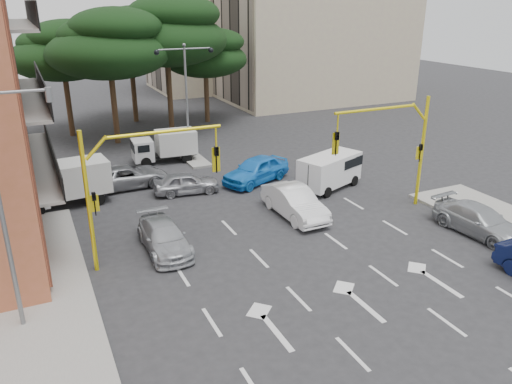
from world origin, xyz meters
TOP-DOWN VIEW (x-y plane):
  - ground at (0.00, 0.00)m, footprint 120.00×120.00m
  - sidewalk_left at (-11.50, -4.00)m, footprint 5.00×26.00m
  - median_strip at (0.00, 16.00)m, footprint 1.40×6.00m
  - apartment_beige_near at (19.95, 32.00)m, footprint 20.20×12.15m
  - apartment_beige_far at (12.95, 44.00)m, footprint 16.20×12.15m
  - pine_left_near at (-3.94, 21.96)m, footprint 9.15×9.15m
  - pine_center at (1.06, 23.96)m, footprint 9.98×9.98m
  - pine_left_far at (-6.94, 25.96)m, footprint 8.32×8.32m
  - pine_right at (5.06, 25.96)m, footprint 7.49×7.49m
  - pine_back at (-0.94, 28.96)m, footprint 9.15×9.15m
  - signal_mast_right at (6.80, 1.99)m, footprint 5.79×0.37m
  - signal_mast_left at (-6.80, 1.99)m, footprint 5.79×0.37m
  - street_lamp_left at (-11.29, -1.00)m, footprint 2.08×0.20m
  - street_lamp_center at (0.00, 16.00)m, footprint 4.16×0.36m
  - car_white_hatch at (1.66, 3.40)m, footprint 1.73×4.73m
  - car_blue_compact at (2.07, 9.00)m, footprint 5.09×3.61m
  - car_silver_wagon at (-5.53, 2.55)m, footprint 1.83×4.43m
  - car_silver_cross_a at (-5.37, 11.50)m, footprint 4.99×2.43m
  - car_silver_cross_b at (-2.44, 9.00)m, footprint 3.97×2.03m
  - car_silver_parked at (8.70, -2.21)m, footprint 2.31×4.87m
  - van_white at (5.63, 6.23)m, footprint 4.52×3.23m
  - box_truck_a at (-9.00, 10.00)m, footprint 5.09×2.55m
  - box_truck_b at (-1.90, 15.50)m, footprint 4.52×2.12m

SIDE VIEW (x-z plane):
  - ground at x=0.00m, z-range 0.00..0.00m
  - sidewalk_left at x=-11.50m, z-range 0.00..0.15m
  - median_strip at x=0.00m, z-range 0.00..0.15m
  - car_silver_wagon at x=-5.53m, z-range 0.00..1.28m
  - car_silver_cross_b at x=-2.44m, z-range 0.00..1.29m
  - car_silver_cross_a at x=-5.37m, z-range 0.00..1.37m
  - car_silver_parked at x=8.70m, z-range 0.00..1.37m
  - car_white_hatch at x=1.66m, z-range 0.00..1.55m
  - car_blue_compact at x=2.07m, z-range 0.00..1.61m
  - van_white at x=5.63m, z-range 0.00..2.06m
  - box_truck_b at x=-1.90m, z-range 0.00..2.17m
  - box_truck_a at x=-9.00m, z-range 0.00..2.41m
  - signal_mast_right at x=6.80m, z-range 0.88..6.88m
  - signal_mast_left at x=-6.80m, z-range 0.88..6.88m
  - street_lamp_left at x=-11.29m, z-range 0.72..8.72m
  - street_lamp_center at x=0.00m, z-range 1.54..9.31m
  - pine_right at x=5.06m, z-range 2.03..10.40m
  - pine_left_far at x=-6.94m, z-range 2.26..11.56m
  - pine_left_near at x=-3.94m, z-range 2.49..12.72m
  - pine_back at x=-0.94m, z-range 2.49..12.72m
  - pine_center at x=1.06m, z-range 2.72..13.88m
  - apartment_beige_far at x=12.95m, z-range 0.00..16.70m
  - apartment_beige_near at x=19.95m, z-range 0.00..18.70m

